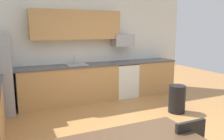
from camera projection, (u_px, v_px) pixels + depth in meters
ground_plane at (137, 139)px, 3.77m from camera, size 12.00×12.00×0.00m
wall_back at (86, 47)px, 5.90m from camera, size 5.80×0.10×2.70m
cabinet_run_back at (70, 85)px, 5.52m from camera, size 2.40×0.60×0.90m
cabinet_run_back_right at (151, 77)px, 6.49m from camera, size 1.15×0.60×0.90m
countertop_back at (91, 65)px, 5.66m from camera, size 4.80×0.64×0.04m
upper_cabinets_back at (76, 25)px, 5.48m from camera, size 2.20×0.34×0.70m
oven_range at (124, 79)px, 6.13m from camera, size 0.60×0.60×0.91m
microwave at (123, 40)px, 6.03m from camera, size 0.54×0.36×0.32m
sink_basin at (77, 67)px, 5.52m from camera, size 0.48×0.40×0.14m
sink_faucet at (75, 60)px, 5.66m from camera, size 0.02×0.02×0.24m
trash_bin at (177, 99)px, 4.92m from camera, size 0.36×0.36×0.60m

